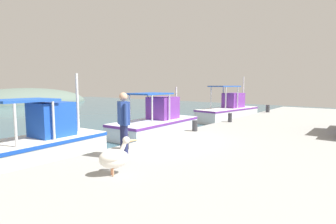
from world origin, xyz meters
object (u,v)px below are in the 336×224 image
Objects in this scene: fishing_boat_fourth at (229,111)px; pelican at (114,157)px; mooring_bollard_third at (230,118)px; fishing_boat_second at (40,143)px; fishing_boat_third at (157,122)px; mooring_bollard_second at (195,126)px; mooring_bollard_nearest at (125,142)px; fisherman_standing at (124,122)px; mooring_bollard_fourth at (268,109)px.

fishing_boat_fourth reaches higher than pelican.
fishing_boat_fourth is at bearing 25.81° from mooring_bollard_third.
fishing_boat_second reaches higher than fishing_boat_third.
mooring_bollard_second is (-1.52, -3.48, 0.35)m from fishing_boat_third.
fishing_boat_second is 14.40m from fishing_boat_fourth.
fishing_boat_fourth is at bearing 12.28° from mooring_bollard_nearest.
fisherman_standing reaches higher than pelican.
fishing_boat_third is at bearing 175.85° from fishing_boat_fourth.
fisherman_standing is at bearing -171.56° from mooring_bollard_second.
mooring_bollard_fourth is (0.30, -2.90, 0.34)m from fishing_boat_fourth.
mooring_bollard_fourth is (8.22, -3.48, 0.39)m from fishing_boat_third.
fisherman_standing is 4.63m from mooring_bollard_second.
pelican is 1.46m from fisherman_standing.
mooring_bollard_third is at bearing -61.09° from fishing_boat_third.
mooring_bollard_nearest is (0.62, 0.67, -0.75)m from fisherman_standing.
fishing_boat_second is at bearing 96.18° from fisherman_standing.
mooring_bollard_second is at bearing -0.00° from mooring_bollard_nearest.
fisherman_standing reaches higher than mooring_bollard_second.
pelican is 0.55× the size of fisherman_standing.
mooring_bollard_third is at bearing 0.00° from mooring_bollard_second.
mooring_bollard_fourth is (15.30, 1.53, -0.13)m from pelican.
mooring_bollard_nearest is at bearing 47.07° from fisherman_standing.
mooring_bollard_fourth is (13.64, -0.00, 0.04)m from mooring_bollard_nearest.
fishing_boat_third reaches higher than pelican.
mooring_bollard_fourth reaches higher than mooring_bollard_third.
fishing_boat_fourth is 14.46m from fisherman_standing.
mooring_bollard_nearest is 0.95× the size of mooring_bollard_third.
mooring_bollard_third is (7.34, -0.00, 0.01)m from mooring_bollard_nearest.
fishing_boat_third is at bearing 1.63° from fishing_boat_second.
fishing_boat_second reaches higher than fisherman_standing.
fisherman_standing is at bearing -177.31° from mooring_bollard_fourth.
mooring_bollard_fourth is (9.74, 0.00, 0.04)m from mooring_bollard_second.
fisherman_standing is (-13.97, -3.58, 1.04)m from fishing_boat_fourth.
fishing_boat_fourth is 15.66m from pelican.
mooring_bollard_fourth reaches higher than mooring_bollard_second.
fishing_boat_third is 8.94m from mooring_bollard_fourth.
mooring_bollard_third is at bearing -0.00° from mooring_bollard_nearest.
fishing_boat_fourth is 13.21× the size of mooring_bollard_third.
pelican is at bearing -97.18° from fishing_boat_second.
fishing_boat_fourth reaches higher than fishing_boat_second.
mooring_bollard_second reaches higher than mooring_bollard_nearest.
pelican is 2.27m from mooring_bollard_nearest.
mooring_bollard_third is at bearing -21.44° from fishing_boat_second.
pelican is (-7.08, -5.01, 0.52)m from fishing_boat_third.
fishing_boat_fourth is 13.66m from mooring_bollard_nearest.
mooring_bollard_second is (3.90, -0.00, 0.00)m from mooring_bollard_nearest.
fishing_boat_fourth is (14.40, -0.39, 0.03)m from fishing_boat_second.
mooring_bollard_second is at bearing -113.54° from fishing_boat_third.
fishing_boat_second reaches higher than mooring_bollard_third.
fishing_boat_third is 3.99m from mooring_bollard_third.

